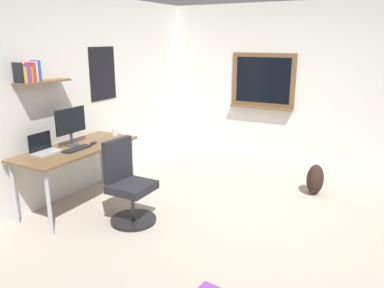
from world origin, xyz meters
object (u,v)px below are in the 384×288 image
at_px(laptop, 44,148).
at_px(office_chair, 128,187).
at_px(desk, 77,153).
at_px(monitor_primary, 71,124).
at_px(keyboard, 77,149).
at_px(computer_mouse, 93,143).
at_px(backpack, 315,179).
at_px(coffee_mug, 115,132).

bearing_deg(laptop, office_chair, -72.79).
bearing_deg(desk, monitor_primary, 70.10).
height_order(keyboard, computer_mouse, computer_mouse).
bearing_deg(backpack, monitor_primary, 123.32).
distance_m(desk, monitor_primary, 0.36).
bearing_deg(computer_mouse, laptop, 156.62).
height_order(desk, backpack, desk).
distance_m(desk, keyboard, 0.14).
bearing_deg(keyboard, backpack, -52.88).
relative_size(desk, laptop, 5.03).
distance_m(laptop, keyboard, 0.37).
xyz_separation_m(computer_mouse, coffee_mug, (0.48, 0.05, 0.03)).
bearing_deg(office_chair, monitor_primary, 84.07).
distance_m(desk, office_chair, 0.85).
height_order(desk, computer_mouse, computer_mouse).
distance_m(keyboard, coffee_mug, 0.76).
bearing_deg(laptop, computer_mouse, -23.38).
bearing_deg(laptop, monitor_primary, -7.05).
xyz_separation_m(office_chair, keyboard, (-0.02, 0.72, 0.36)).
height_order(desk, office_chair, office_chair).
bearing_deg(backpack, desk, 125.03).
bearing_deg(monitor_primary, coffee_mug, -12.40).
bearing_deg(backpack, keyboard, 127.12).
height_order(desk, laptop, laptop).
xyz_separation_m(monitor_primary, computer_mouse, (0.16, -0.19, -0.25)).
bearing_deg(monitor_primary, office_chair, -95.93).
bearing_deg(backpack, laptop, 128.36).
height_order(keyboard, backpack, keyboard).
bearing_deg(desk, laptop, 156.04).
height_order(office_chair, laptop, laptop).
bearing_deg(laptop, desk, -23.96).
bearing_deg(coffee_mug, laptop, 169.61).
bearing_deg(computer_mouse, backpack, -57.30).
height_order(monitor_primary, coffee_mug, monitor_primary).
relative_size(monitor_primary, keyboard, 1.25).
bearing_deg(desk, coffee_mug, -2.79).
bearing_deg(computer_mouse, office_chair, -109.76).
bearing_deg(backpack, office_chair, 136.62).
distance_m(laptop, backpack, 3.47).
bearing_deg(office_chair, laptop, 107.21).
xyz_separation_m(desk, backpack, (1.77, -2.52, -0.48)).
bearing_deg(coffee_mug, computer_mouse, -174.03).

